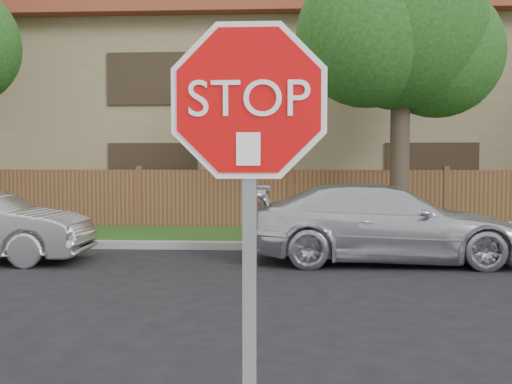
{
  "coord_description": "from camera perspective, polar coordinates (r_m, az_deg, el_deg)",
  "views": [
    {
      "loc": [
        -0.03,
        -4.24,
        1.88
      ],
      "look_at": [
        -0.22,
        -0.9,
        1.7
      ],
      "focal_mm": 42.0,
      "sensor_mm": 36.0,
      "label": 1
    }
  ],
  "objects": [
    {
      "name": "far_curb",
      "position": [
        12.52,
        3.33,
        -5.15
      ],
      "size": [
        70.0,
        0.3,
        0.15
      ],
      "primitive_type": "cube",
      "color": "gray",
      "rests_on": "ground"
    },
    {
      "name": "grass_strip",
      "position": [
        14.15,
        3.31,
        -4.25
      ],
      "size": [
        70.0,
        3.0,
        0.12
      ],
      "primitive_type": "cube",
      "color": "#1E4714",
      "rests_on": "ground"
    },
    {
      "name": "fence",
      "position": [
        15.67,
        3.31,
        -0.81
      ],
      "size": [
        70.0,
        0.12,
        1.6
      ],
      "primitive_type": "cube",
      "color": "#51321C",
      "rests_on": "ground"
    },
    {
      "name": "apartment_building",
      "position": [
        21.3,
        3.31,
        7.58
      ],
      "size": [
        35.2,
        9.2,
        7.2
      ],
      "color": "#917A5A",
      "rests_on": "ground"
    },
    {
      "name": "tree_mid",
      "position": [
        14.35,
        13.85,
        15.1
      ],
      "size": [
        4.8,
        3.9,
        7.35
      ],
      "color": "#382B21",
      "rests_on": "ground"
    },
    {
      "name": "stop_sign",
      "position": [
        2.76,
        -0.67,
        2.02
      ],
      "size": [
        1.01,
        0.13,
        2.55
      ],
      "color": "gray",
      "rests_on": "sidewalk_near"
    },
    {
      "name": "sedan_right",
      "position": [
        11.17,
        12.14,
        -2.91
      ],
      "size": [
        4.94,
        2.03,
        1.43
      ],
      "primitive_type": "imported",
      "rotation": [
        0.0,
        0.0,
        1.57
      ],
      "color": "silver",
      "rests_on": "ground"
    }
  ]
}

